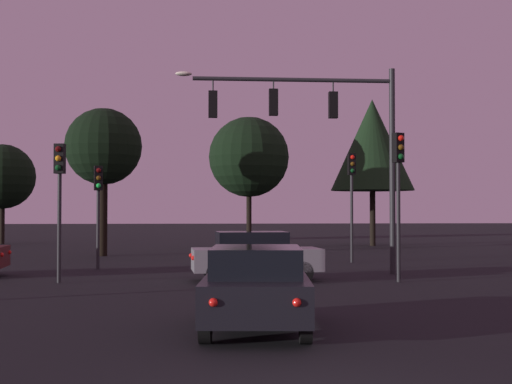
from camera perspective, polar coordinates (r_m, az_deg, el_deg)
ground_plane at (r=32.35m, az=-2.34°, el=-5.34°), size 168.00×168.00×0.00m
traffic_signal_mast_arm at (r=24.40m, az=5.39°, el=5.32°), size 7.52×0.37×7.05m
traffic_light_corner_left at (r=26.69m, az=-12.54°, el=-0.28°), size 0.35×0.38×3.81m
traffic_light_corner_right at (r=29.93m, az=7.69°, el=0.53°), size 0.32×0.36×4.56m
traffic_light_median at (r=22.15m, az=-15.50°, el=0.62°), size 0.33×0.37×4.19m
traffic_light_far_side at (r=22.03m, az=11.37°, el=1.22°), size 0.37×0.39×4.54m
car_nearside_lane at (r=12.97m, az=0.01°, el=-7.61°), size 2.18×4.13×1.52m
car_crossing_left at (r=22.05m, az=-0.07°, el=-5.08°), size 4.11×2.02×1.52m
tree_behind_sign at (r=41.11m, az=-0.57°, el=2.82°), size 4.65×4.65×7.59m
tree_center_horizon at (r=44.20m, az=9.32°, el=3.74°), size 5.09×5.09×9.00m
tree_right_cluster at (r=48.73m, az=-19.68°, el=1.17°), size 4.19×4.19×6.46m
tree_lot_edge at (r=34.80m, az=-12.14°, el=3.53°), size 3.67×3.67×7.07m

